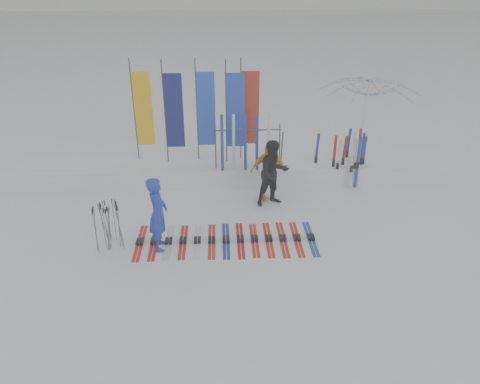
{
  "coord_description": "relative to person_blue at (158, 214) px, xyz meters",
  "views": [
    {
      "loc": [
        -0.31,
        -9.2,
        6.41
      ],
      "look_at": [
        0.2,
        1.6,
        1.0
      ],
      "focal_mm": 35.0,
      "sensor_mm": 36.0,
      "label": 1
    }
  ],
  "objects": [
    {
      "name": "feather_flags",
      "position": [
        0.96,
        4.17,
        1.3
      ],
      "size": [
        3.88,
        0.32,
        3.2
      ],
      "color": "#383A3F",
      "rests_on": "ground"
    },
    {
      "name": "ski_rack",
      "position": [
        2.39,
        3.57,
        0.44
      ],
      "size": [
        2.04,
        0.8,
        1.23
      ],
      "color": "#383A3F",
      "rests_on": "ground"
    },
    {
      "name": "tent_canopy",
      "position": [
        6.49,
        5.27,
        0.56
      ],
      "size": [
        3.61,
        3.67,
        3.0
      ],
      "primitive_type": "imported",
      "rotation": [
        0.0,
        0.0,
        0.11
      ],
      "color": "white",
      "rests_on": "ground"
    },
    {
      "name": "ski_row",
      "position": [
        1.63,
        0.21,
        -0.91
      ],
      "size": [
        4.5,
        1.69,
        0.07
      ],
      "color": "red",
      "rests_on": "ground"
    },
    {
      "name": "person_black",
      "position": [
        3.02,
        2.18,
        0.02
      ],
      "size": [
        1.15,
        1.03,
        1.94
      ],
      "primitive_type": "imported",
      "rotation": [
        0.0,
        0.0,
        0.38
      ],
      "color": "black",
      "rests_on": "ground"
    },
    {
      "name": "snow_bank",
      "position": [
        1.81,
        3.97,
        -0.64
      ],
      "size": [
        14.0,
        1.6,
        0.6
      ],
      "primitive_type": "cube",
      "color": "white",
      "rests_on": "ground"
    },
    {
      "name": "ground",
      "position": [
        1.81,
        -0.63,
        -0.94
      ],
      "size": [
        120.0,
        120.0,
        0.0
      ],
      "primitive_type": "plane",
      "color": "white",
      "rests_on": "ground"
    },
    {
      "name": "person_yellow",
      "position": [
        2.9,
        2.51,
        -0.05
      ],
      "size": [
        1.08,
        0.54,
        1.78
      ],
      "primitive_type": "imported",
      "rotation": [
        0.0,
        0.0,
        0.1
      ],
      "color": "#E9AA0F",
      "rests_on": "ground"
    },
    {
      "name": "pole_cluster",
      "position": [
        -1.23,
        0.09,
        -0.35
      ],
      "size": [
        0.66,
        0.62,
        1.25
      ],
      "color": "#595B60",
      "rests_on": "ground"
    },
    {
      "name": "upright_skis",
      "position": [
        5.52,
        3.51,
        -0.15
      ],
      "size": [
        1.53,
        1.12,
        1.7
      ],
      "color": "red",
      "rests_on": "ground"
    },
    {
      "name": "person_blue",
      "position": [
        0.0,
        0.0,
        0.0
      ],
      "size": [
        0.46,
        0.69,
        1.89
      ],
      "primitive_type": "imported",
      "rotation": [
        0.0,
        0.0,
        1.58
      ],
      "color": "#1F2EB6",
      "rests_on": "ground"
    }
  ]
}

